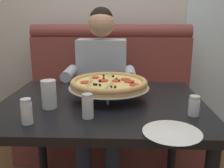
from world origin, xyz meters
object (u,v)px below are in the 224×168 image
dining_table (102,118)px  patio_chair (210,68)px  pizza (109,84)px  diner_main (101,79)px  plate_near_left (172,131)px  drinking_glass (49,96)px  shaker_pepper_flakes (88,108)px  booth_bench (110,105)px  shaker_parmesan (194,107)px  shaker_oregano (27,113)px

dining_table → patio_chair: (1.32, 2.10, -0.12)m
pizza → patio_chair: bearing=57.7°
pizza → patio_chair: (1.29, 2.03, -0.30)m
diner_main → plate_near_left: diner_main is taller
diner_main → plate_near_left: bearing=-70.5°
drinking_glass → shaker_pepper_flakes: bearing=-30.3°
dining_table → plate_near_left: size_ratio=4.70×
booth_bench → shaker_parmesan: size_ratio=16.28×
booth_bench → plate_near_left: size_ratio=6.58×
dining_table → shaker_oregano: (-0.30, -0.31, 0.15)m
booth_bench → shaker_parmesan: (0.44, -1.10, 0.39)m
plate_near_left → patio_chair: 2.69m
shaker_parmesan → plate_near_left: size_ratio=0.40×
shaker_pepper_flakes → shaker_oregano: size_ratio=1.01×
dining_table → drinking_glass: drinking_glass is taller
pizza → shaker_parmesan: bearing=-32.0°
patio_chair → shaker_parmesan: bearing=-111.0°
booth_bench → patio_chair: bearing=42.0°
pizza → shaker_pepper_flakes: pizza is taller
shaker_parmesan → patio_chair: (0.88, 2.29, -0.26)m
booth_bench → patio_chair: booth_bench is taller
plate_near_left → diner_main: bearing=109.5°
drinking_glass → plate_near_left: bearing=-25.6°
diner_main → drinking_glass: bearing=-105.0°
plate_near_left → drinking_glass: (-0.57, 0.27, 0.05)m
diner_main → shaker_parmesan: (0.50, -0.83, 0.07)m
diner_main → patio_chair: size_ratio=1.48×
diner_main → shaker_parmesan: diner_main is taller
patio_chair → plate_near_left: bearing=-112.2°
diner_main → shaker_parmesan: size_ratio=13.38×
shaker_pepper_flakes → shaker_oregano: (-0.25, -0.07, 0.00)m
shaker_oregano → dining_table: bearing=45.9°
drinking_glass → patio_chair: size_ratio=0.17×
plate_near_left → booth_bench: bearing=103.3°
dining_table → shaker_pepper_flakes: 0.28m
shaker_parmesan → shaker_oregano: shaker_oregano is taller
drinking_glass → patio_chair: (1.58, 2.21, -0.28)m
shaker_oregano → patio_chair: bearing=56.1°
dining_table → plate_near_left: (0.31, -0.38, 0.11)m
diner_main → shaker_parmesan: bearing=-58.9°
booth_bench → shaker_parmesan: booth_bench is taller
shaker_oregano → patio_chair: size_ratio=0.13×
booth_bench → diner_main: 0.41m
patio_chair → shaker_oregano: bearing=-123.9°
diner_main → pizza: bearing=-81.0°
shaker_pepper_flakes → plate_near_left: (0.35, -0.15, -0.04)m
plate_near_left → drinking_glass: size_ratio=1.64×
shaker_parmesan → drinking_glass: (-0.70, 0.08, 0.02)m
drinking_glass → diner_main: bearing=75.0°
pizza → shaker_pepper_flakes: bearing=-105.1°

